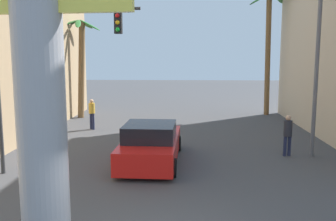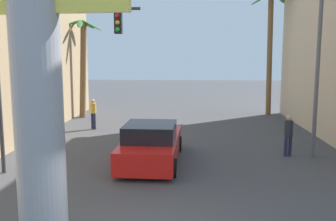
{
  "view_description": "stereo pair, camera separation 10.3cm",
  "coord_description": "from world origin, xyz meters",
  "px_view_note": "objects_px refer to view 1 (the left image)",
  "views": [
    {
      "loc": [
        0.55,
        -6.5,
        4.08
      ],
      "look_at": [
        0.0,
        5.98,
        2.23
      ],
      "focal_mm": 40.0,
      "sensor_mm": 36.0,
      "label": 1
    },
    {
      "loc": [
        0.65,
        -6.49,
        4.08
      ],
      "look_at": [
        0.0,
        5.98,
        2.23
      ],
      "focal_mm": 40.0,
      "sensor_mm": 36.0,
      "label": 2
    }
  ],
  "objects_px": {
    "palm_tree_far_right": "(270,36)",
    "car_lead": "(151,144)",
    "palm_tree_far_left": "(81,59)",
    "street_lamp": "(309,45)",
    "neon_sign_pole": "(37,32)",
    "pedestrian_mid_right": "(288,132)",
    "pedestrian_far_left": "(92,112)",
    "traffic_light_mast": "(41,57)"
  },
  "relations": [
    {
      "from": "street_lamp",
      "to": "palm_tree_far_right",
      "type": "height_order",
      "value": "palm_tree_far_right"
    },
    {
      "from": "palm_tree_far_right",
      "to": "pedestrian_mid_right",
      "type": "bearing_deg",
      "value": -97.94
    },
    {
      "from": "street_lamp",
      "to": "traffic_light_mast",
      "type": "relative_size",
      "value": 1.31
    },
    {
      "from": "pedestrian_far_left",
      "to": "pedestrian_mid_right",
      "type": "bearing_deg",
      "value": -28.81
    },
    {
      "from": "palm_tree_far_left",
      "to": "street_lamp",
      "type": "bearing_deg",
      "value": -38.46
    },
    {
      "from": "street_lamp",
      "to": "palm_tree_far_left",
      "type": "xyz_separation_m",
      "value": [
        -11.6,
        9.21,
        -0.61
      ]
    },
    {
      "from": "palm_tree_far_left",
      "to": "traffic_light_mast",
      "type": "bearing_deg",
      "value": -80.51
    },
    {
      "from": "traffic_light_mast",
      "to": "pedestrian_far_left",
      "type": "xyz_separation_m",
      "value": [
        -0.34,
        7.87,
        -3.02
      ]
    },
    {
      "from": "street_lamp",
      "to": "palm_tree_far_right",
      "type": "distance_m",
      "value": 10.66
    },
    {
      "from": "car_lead",
      "to": "traffic_light_mast",
      "type": "bearing_deg",
      "value": -155.69
    },
    {
      "from": "car_lead",
      "to": "pedestrian_mid_right",
      "type": "xyz_separation_m",
      "value": [
        5.47,
        1.18,
        0.28
      ]
    },
    {
      "from": "neon_sign_pole",
      "to": "car_lead",
      "type": "xyz_separation_m",
      "value": [
        1.2,
        7.61,
        -3.76
      ]
    },
    {
      "from": "palm_tree_far_right",
      "to": "traffic_light_mast",
      "type": "bearing_deg",
      "value": -128.11
    },
    {
      "from": "car_lead",
      "to": "palm_tree_far_right",
      "type": "height_order",
      "value": "palm_tree_far_right"
    },
    {
      "from": "pedestrian_far_left",
      "to": "pedestrian_mid_right",
      "type": "distance_m",
      "value": 10.62
    },
    {
      "from": "palm_tree_far_right",
      "to": "palm_tree_far_left",
      "type": "bearing_deg",
      "value": -173.69
    },
    {
      "from": "street_lamp",
      "to": "traffic_light_mast",
      "type": "xyz_separation_m",
      "value": [
        -9.6,
        -2.72,
        -0.45
      ]
    },
    {
      "from": "palm_tree_far_right",
      "to": "car_lead",
      "type": "bearing_deg",
      "value": -120.62
    },
    {
      "from": "pedestrian_far_left",
      "to": "traffic_light_mast",
      "type": "bearing_deg",
      "value": -87.54
    },
    {
      "from": "street_lamp",
      "to": "palm_tree_far_left",
      "type": "relative_size",
      "value": 1.16
    },
    {
      "from": "street_lamp",
      "to": "palm_tree_far_right",
      "type": "bearing_deg",
      "value": 85.5
    },
    {
      "from": "traffic_light_mast",
      "to": "pedestrian_far_left",
      "type": "height_order",
      "value": "traffic_light_mast"
    },
    {
      "from": "street_lamp",
      "to": "palm_tree_far_left",
      "type": "distance_m",
      "value": 14.82
    },
    {
      "from": "palm_tree_far_left",
      "to": "pedestrian_far_left",
      "type": "distance_m",
      "value": 5.23
    },
    {
      "from": "neon_sign_pole",
      "to": "palm_tree_far_left",
      "type": "relative_size",
      "value": 1.57
    },
    {
      "from": "neon_sign_pole",
      "to": "pedestrian_mid_right",
      "type": "distance_m",
      "value": 11.57
    },
    {
      "from": "traffic_light_mast",
      "to": "pedestrian_mid_right",
      "type": "height_order",
      "value": "traffic_light_mast"
    },
    {
      "from": "neon_sign_pole",
      "to": "car_lead",
      "type": "distance_m",
      "value": 8.57
    },
    {
      "from": "pedestrian_far_left",
      "to": "pedestrian_mid_right",
      "type": "relative_size",
      "value": 1.0
    },
    {
      "from": "palm_tree_far_left",
      "to": "pedestrian_mid_right",
      "type": "distance_m",
      "value": 14.58
    },
    {
      "from": "neon_sign_pole",
      "to": "palm_tree_far_left",
      "type": "distance_m",
      "value": 18.48
    },
    {
      "from": "neon_sign_pole",
      "to": "pedestrian_mid_right",
      "type": "height_order",
      "value": "neon_sign_pole"
    },
    {
      "from": "palm_tree_far_left",
      "to": "palm_tree_far_right",
      "type": "xyz_separation_m",
      "value": [
        12.43,
        1.38,
        1.51
      ]
    },
    {
      "from": "traffic_light_mast",
      "to": "palm_tree_far_right",
      "type": "height_order",
      "value": "palm_tree_far_right"
    },
    {
      "from": "neon_sign_pole",
      "to": "palm_tree_far_right",
      "type": "xyz_separation_m",
      "value": [
        8.14,
        19.34,
        0.89
      ]
    },
    {
      "from": "pedestrian_far_left",
      "to": "palm_tree_far_right",
      "type": "bearing_deg",
      "value": 26.76
    },
    {
      "from": "palm_tree_far_left",
      "to": "car_lead",
      "type": "bearing_deg",
      "value": -62.05
    },
    {
      "from": "neon_sign_pole",
      "to": "pedestrian_mid_right",
      "type": "relative_size",
      "value": 5.97
    },
    {
      "from": "neon_sign_pole",
      "to": "street_lamp",
      "type": "bearing_deg",
      "value": 50.15
    },
    {
      "from": "street_lamp",
      "to": "pedestrian_mid_right",
      "type": "bearing_deg",
      "value": 176.54
    },
    {
      "from": "street_lamp",
      "to": "pedestrian_far_left",
      "type": "relative_size",
      "value": 4.4
    },
    {
      "from": "neon_sign_pole",
      "to": "pedestrian_far_left",
      "type": "distance_m",
      "value": 14.57
    }
  ]
}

